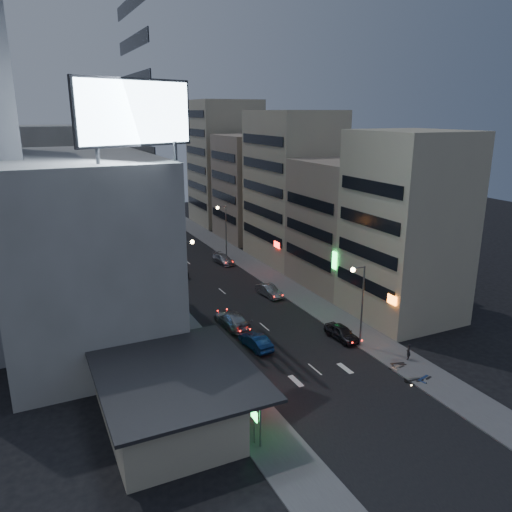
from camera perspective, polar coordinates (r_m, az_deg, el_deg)
ground at (r=42.35m, az=9.71°, el=-15.02°), size 180.00×180.00×0.00m
sidewalk_left at (r=64.53m, az=-11.85°, el=-3.86°), size 4.00×120.00×0.12m
sidewalk_right at (r=69.68m, az=1.01°, el=-2.00°), size 4.00×120.00×0.12m
food_court at (r=37.76m, az=-10.32°, el=-15.71°), size 11.00×13.00×3.88m
white_building at (r=51.08m, az=-19.50°, el=0.74°), size 14.00×24.00×18.00m
shophouse_near at (r=55.27m, az=16.78°, el=3.18°), size 10.00×11.00×20.00m
shophouse_mid at (r=64.72m, az=10.20°, el=3.62°), size 11.00×12.00×16.00m
shophouse_far at (r=74.70m, az=4.18°, el=7.83°), size 10.00×14.00×22.00m
far_left_a at (r=75.42m, az=-20.65°, el=6.15°), size 11.00×10.00×20.00m
far_left_b at (r=88.58m, az=-21.62°, el=5.75°), size 12.00×10.00×15.00m
far_right_a at (r=88.41m, az=-0.39°, el=7.85°), size 11.00×12.00×18.00m
far_right_b at (r=101.00m, az=-3.56°, el=10.57°), size 12.00×12.00×24.00m
billboard at (r=40.15m, az=-13.63°, el=15.59°), size 9.52×3.75×6.20m
street_lamp_right_near at (r=47.60m, az=11.73°, el=-4.35°), size 1.60×0.44×8.02m
street_lamp_left at (r=56.04m, az=-8.09°, el=-1.02°), size 1.60×0.44×8.02m
street_lamp_right_far at (r=76.28m, az=-3.74°, el=3.70°), size 1.60×0.44×8.02m
parked_car_right_near at (r=50.69m, az=9.77°, el=-8.62°), size 1.94×4.31×1.44m
parked_car_right_mid at (r=61.18m, az=1.51°, el=-3.99°), size 1.92×4.35×1.39m
parked_car_left at (r=69.63m, az=-9.03°, el=-1.71°), size 2.18×4.68×1.30m
parked_car_right_far at (r=74.36m, az=-3.76°, el=-0.36°), size 2.37×4.77×1.33m
road_car_blue at (r=48.20m, az=-0.02°, el=-9.73°), size 1.88×4.43×1.42m
road_car_silver at (r=52.74m, az=-2.72°, el=-7.27°), size 2.55×5.69×1.62m
person at (r=47.96m, az=17.03°, el=-10.41°), size 0.66×0.64×1.52m
scooter_black_a at (r=45.27m, az=18.26°, el=-12.48°), size 0.78×1.88×1.12m
scooter_silver_a at (r=45.46m, az=18.37°, el=-12.37°), size 1.12×1.92×1.12m
scooter_blue at (r=45.91m, az=18.93°, el=-12.06°), size 1.16×2.09×1.21m
scooter_black_b at (r=47.43m, az=16.58°, el=-10.91°), size 1.13×2.04×1.19m
scooter_silver_b at (r=47.03m, az=16.26°, el=-11.22°), size 0.74×1.76×1.04m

